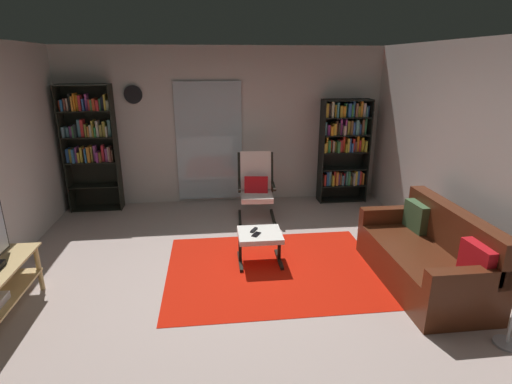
{
  "coord_description": "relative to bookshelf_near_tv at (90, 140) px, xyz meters",
  "views": [
    {
      "loc": [
        -0.25,
        -3.82,
        2.35
      ],
      "look_at": [
        0.27,
        0.65,
        0.86
      ],
      "focal_mm": 27.77,
      "sensor_mm": 36.0,
      "label": 1
    }
  ],
  "objects": [
    {
      "name": "bookshelf_near_tv",
      "position": [
        0.0,
        0.0,
        0.0
      ],
      "size": [
        0.81,
        0.3,
        2.03
      ],
      "color": "black",
      "rests_on": "ground"
    },
    {
      "name": "glass_door_panel",
      "position": [
        1.89,
        0.16,
        -0.11
      ],
      "size": [
        1.1,
        0.01,
        2.0
      ],
      "primitive_type": "cube",
      "color": "silver"
    },
    {
      "name": "wall_clock",
      "position": [
        0.71,
        0.15,
        0.69
      ],
      "size": [
        0.29,
        0.03,
        0.29
      ],
      "color": "silver"
    },
    {
      "name": "wall_right",
      "position": [
        4.86,
        -2.68,
        0.14
      ],
      "size": [
        0.06,
        6.0,
        2.6
      ],
      "primitive_type": "cube",
      "color": "silver",
      "rests_on": "ground"
    },
    {
      "name": "lounge_armchair",
      "position": [
        2.59,
        -0.65,
        -0.63
      ],
      "size": [
        0.6,
        0.68,
        1.02
      ],
      "color": "black",
      "rests_on": "ground"
    },
    {
      "name": "tv_remote",
      "position": [
        2.39,
        -2.12,
        -0.76
      ],
      "size": [
        0.11,
        0.14,
        0.02
      ],
      "primitive_type": "cube",
      "rotation": [
        0.0,
        0.0,
        -0.52
      ],
      "color": "black",
      "rests_on": "ottoman"
    },
    {
      "name": "ground_plane",
      "position": [
        2.16,
        -2.68,
        -1.16
      ],
      "size": [
        7.02,
        7.02,
        0.0
      ],
      "primitive_type": "plane",
      "color": "#B6A29A"
    },
    {
      "name": "leather_sofa",
      "position": [
        4.23,
        -2.86,
        -0.85
      ],
      "size": [
        0.82,
        1.72,
        0.85
      ],
      "color": "#542614",
      "rests_on": "ground"
    },
    {
      "name": "cell_phone",
      "position": [
        2.41,
        -2.24,
        -0.76
      ],
      "size": [
        0.13,
        0.15,
        0.01
      ],
      "primitive_type": "cube",
      "rotation": [
        0.0,
        0.0,
        -0.55
      ],
      "color": "black",
      "rests_on": "ottoman"
    },
    {
      "name": "bookshelf_near_sofa",
      "position": [
        4.17,
        -0.06,
        -0.18
      ],
      "size": [
        0.82,
        0.3,
        1.76
      ],
      "color": "black",
      "rests_on": "ground"
    },
    {
      "name": "area_rug",
      "position": [
        2.61,
        -2.38,
        -1.16
      ],
      "size": [
        2.51,
        1.93,
        0.01
      ],
      "primitive_type": "cube",
      "color": "red",
      "rests_on": "ground"
    },
    {
      "name": "ottoman",
      "position": [
        2.46,
        -2.18,
        -0.84
      ],
      "size": [
        0.52,
        0.48,
        0.4
      ],
      "color": "white",
      "rests_on": "ground"
    },
    {
      "name": "wall_back",
      "position": [
        2.16,
        0.22,
        0.14
      ],
      "size": [
        5.6,
        0.06,
        2.6
      ],
      "primitive_type": "cube",
      "color": "silver",
      "rests_on": "ground"
    }
  ]
}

